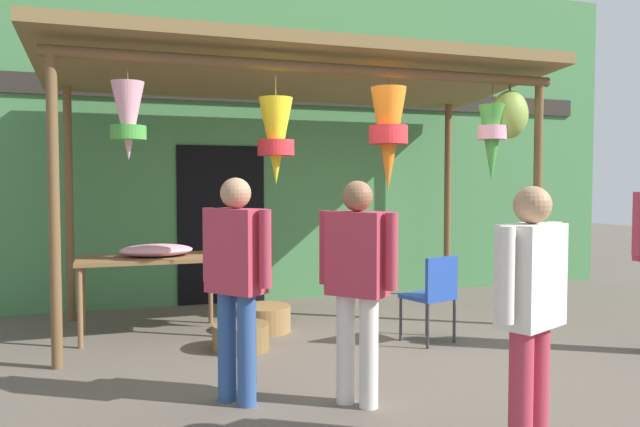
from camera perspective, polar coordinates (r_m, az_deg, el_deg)
ground_plane at (r=5.87m, az=5.32°, el=-12.28°), size 30.00×30.00×0.00m
shop_facade at (r=8.24m, az=-2.41°, el=7.16°), size 9.67×0.29×4.30m
market_stall_canopy at (r=6.57m, az=-0.61°, el=11.40°), size 5.24×2.35×2.87m
display_table at (r=6.42m, az=-15.48°, el=-4.59°), size 1.40×0.73×0.79m
flower_heap_on_table at (r=6.41m, az=-14.78°, el=-3.30°), size 0.72×0.50×0.12m
folding_chair at (r=5.98m, az=10.47°, el=-7.10°), size 0.50×0.50×0.84m
wicker_basket_by_table at (r=5.80m, az=-7.35°, el=-11.27°), size 0.52×0.52×0.24m
wicker_basket_spare at (r=6.45m, az=-5.17°, el=-9.68°), size 0.54×0.54×0.27m
customer_foreground at (r=3.58m, az=18.96°, el=-7.72°), size 0.55×0.36×1.52m
shopper_by_bananas at (r=4.29m, az=-7.78°, el=-5.37°), size 0.42×0.49×1.57m
passerby_at_right at (r=4.22m, az=3.47°, el=-5.68°), size 0.43×0.47×1.55m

